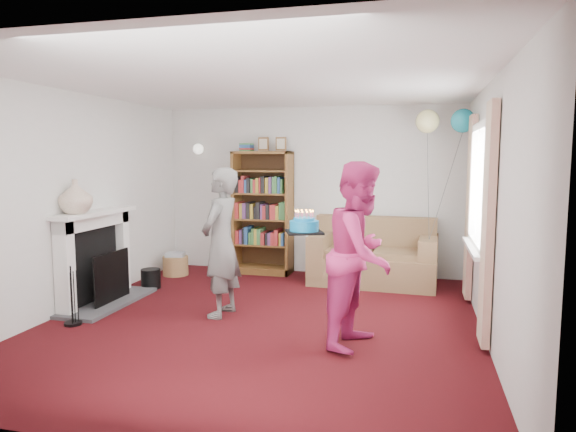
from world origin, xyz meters
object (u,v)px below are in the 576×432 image
(sofa, at_px, (374,258))
(person_magenta, at_px, (361,255))
(birthday_cake, at_px, (304,226))
(bookcase, at_px, (263,213))
(person_striped, at_px, (221,242))

(sofa, distance_m, person_magenta, 2.53)
(sofa, xyz_separation_m, birthday_cake, (-0.49, -2.36, 0.75))
(sofa, height_order, person_magenta, person_magenta)
(bookcase, bearing_deg, person_magenta, -56.90)
(birthday_cake, bearing_deg, sofa, 78.35)
(sofa, height_order, person_striped, person_striped)
(person_striped, distance_m, birthday_cake, 1.14)
(bookcase, distance_m, sofa, 1.79)
(sofa, bearing_deg, person_magenta, -85.38)
(person_magenta, xyz_separation_m, birthday_cake, (-0.56, 0.12, 0.23))
(bookcase, height_order, person_magenta, bookcase)
(bookcase, distance_m, person_magenta, 3.23)
(sofa, bearing_deg, birthday_cake, -98.83)
(sofa, height_order, birthday_cake, birthday_cake)
(bookcase, relative_size, birthday_cake, 6.06)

